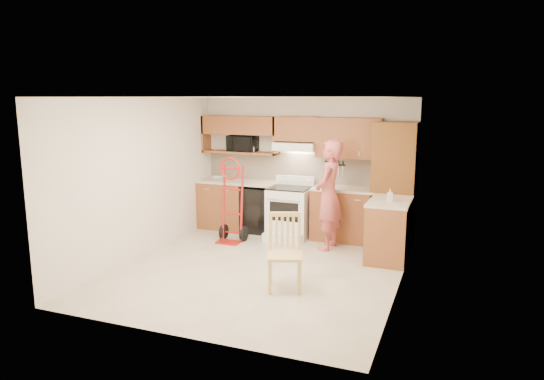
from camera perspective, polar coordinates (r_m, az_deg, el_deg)
The scene contains 28 objects.
floor at distance 7.39m, azimuth -1.40°, elevation -9.17°, with size 4.00×4.50×0.02m, color #C1B397.
ceiling at distance 6.95m, azimuth -1.50°, elevation 10.77°, with size 4.00×4.50×0.02m, color white.
wall_back at distance 9.17m, azimuth 3.94°, elevation 2.82°, with size 4.00×0.02×2.50m, color beige.
wall_front at distance 5.09m, azimuth -11.20°, elevation -3.69°, with size 4.00×0.02×2.50m, color beige.
wall_left at distance 8.04m, azimuth -14.82°, elevation 1.38°, with size 0.02×4.50×2.50m, color beige.
wall_right at distance 6.58m, azimuth 14.96°, elevation -0.62°, with size 0.02×4.50×2.50m, color beige.
backsplash at distance 9.15m, azimuth 3.89°, elevation 2.49°, with size 3.92×0.03×0.55m, color beige.
lower_cab_left at distance 9.59m, azimuth -5.56°, elevation -1.71°, with size 0.90×0.60×0.90m, color brown.
dishwasher at distance 9.29m, azimuth -1.41°, elevation -2.22°, with size 0.60×0.60×0.85m, color black.
lower_cab_right at distance 8.81m, azimuth 8.45°, elevation -2.89°, with size 1.14×0.60×0.90m, color brown.
countertop_left at distance 9.37m, azimuth -3.97°, elevation 0.95°, with size 1.50×0.63×0.04m, color beige.
countertop_right at distance 8.72m, azimuth 8.54°, elevation 0.12°, with size 1.14×0.63×0.04m, color beige.
cab_return_right at distance 7.91m, azimuth 13.36°, elevation -4.64°, with size 0.60×1.00×0.90m, color brown.
countertop_return at distance 7.80m, azimuth 13.50°, elevation -1.30°, with size 0.63×1.00×0.04m, color beige.
pantry_tall at distance 8.56m, azimuth 13.92°, elevation 0.61°, with size 0.70×0.60×2.10m, color brown.
upper_cab_left at distance 9.38m, azimuth -3.70°, elevation 7.48°, with size 1.50×0.33×0.34m, color brown.
upper_shelf_mw at distance 9.42m, azimuth -3.66°, elevation 4.38°, with size 1.50×0.33×0.04m, color brown.
upper_cab_center at distance 8.97m, azimuth 2.93°, elevation 7.09°, with size 0.76×0.33×0.44m, color brown.
upper_cab_right at distance 8.73m, azimuth 8.89°, elevation 5.96°, with size 1.14×0.33×0.70m, color brown.
range_hood at distance 8.93m, azimuth 2.78°, elevation 5.08°, with size 0.76×0.46×0.14m, color white.
knife_strip at distance 8.97m, azimuth 7.20°, elevation 2.52°, with size 0.40×0.05×0.29m, color black, non-canonical shape.
microwave at distance 9.38m, azimuth -3.40°, elevation 5.40°, with size 0.54×0.37×0.30m, color black.
range at distance 8.85m, azimuth 1.93°, elevation -2.12°, with size 0.73×0.96×1.08m, color white, non-canonical shape.
person at distance 8.18m, azimuth 6.57°, elevation -0.59°, with size 0.66×0.44×1.82m, color #BA524E.
hand_truck at distance 8.59m, azimuth -4.82°, elevation -1.67°, with size 0.53×0.48×1.34m, color #A91A16, non-canonical shape.
dining_chair at distance 6.50m, azimuth 1.51°, elevation -7.25°, with size 0.45×0.49×1.00m, color #E2B76A, non-canonical shape.
soap_bottle at distance 7.71m, azimuth 13.47°, elevation -0.55°, with size 0.09×0.09×0.19m, color white.
bowl at distance 9.55m, azimuth -6.29°, elevation 1.39°, with size 0.24×0.24×0.06m, color white.
Camera 1 is at (2.65, -6.43, 2.49)m, focal length 32.57 mm.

